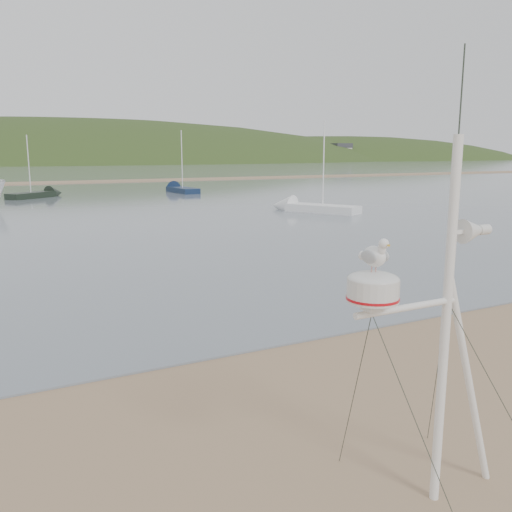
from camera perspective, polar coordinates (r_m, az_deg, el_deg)
name	(u,v)px	position (r m, az deg, el deg)	size (l,w,h in m)	color
hill_ridge	(30,211)	(242.11, -22.68, 4.40)	(620.00, 180.00, 80.00)	#263917
mast_rig	(440,404)	(6.48, 18.78, -14.52)	(2.21, 2.35, 4.98)	white
sailboat_blue_far	(176,189)	(55.67, -8.40, 7.00)	(1.90, 6.64, 6.54)	#12223F
sailboat_white_near	(301,207)	(36.81, 4.76, 5.17)	(4.36, 6.48, 6.45)	white
sailboat_dark_mid	(44,194)	(51.84, -21.46, 6.10)	(5.45, 4.68, 5.81)	black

